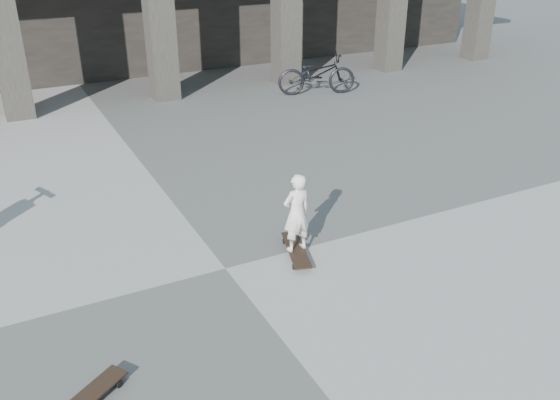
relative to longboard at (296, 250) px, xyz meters
name	(u,v)px	position (x,y,z in m)	size (l,w,h in m)	color
ground	(225,269)	(-1.02, 0.13, -0.08)	(90.00, 90.00, 0.00)	#50504D
longboard	(296,250)	(0.00, 0.00, 0.00)	(0.52, 1.05, 0.10)	black
skateboard_spare	(89,397)	(-3.15, -1.56, 0.00)	(0.86, 0.68, 0.11)	black
child	(297,213)	(0.00, 0.00, 0.59)	(0.41, 0.27, 1.14)	silver
bicycle	(317,74)	(4.50, 7.18, 0.46)	(0.72, 2.08, 1.09)	black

